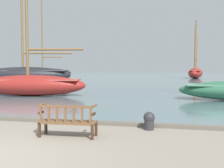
# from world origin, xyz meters

# --- Properties ---
(harbor_water) EXTENTS (100.00, 80.00, 0.08)m
(harbor_water) POSITION_xyz_m (0.00, 44.00, 0.04)
(harbor_water) COLOR slate
(harbor_water) RESTS_ON ground
(quay_edge_kerb) EXTENTS (40.00, 0.30, 0.12)m
(quay_edge_kerb) POSITION_xyz_m (0.00, 3.85, 0.06)
(quay_edge_kerb) COLOR #675F54
(quay_edge_kerb) RESTS_ON ground
(park_bench) EXTENTS (1.62, 0.58, 0.92)m
(park_bench) POSITION_xyz_m (0.95, 2.01, 0.47)
(park_bench) COLOR #3D2A19
(park_bench) RESTS_ON ground
(sailboat_outer_port) EXTENTS (11.17, 5.66, 11.01)m
(sailboat_outer_port) POSITION_xyz_m (-11.94, 22.41, 1.10)
(sailboat_outer_port) COLOR black
(sailboat_outer_port) RESTS_ON harbor_water
(sailboat_nearest_port) EXTENTS (9.87, 3.58, 13.88)m
(sailboat_nearest_port) POSITION_xyz_m (-18.51, 40.25, 1.07)
(sailboat_nearest_port) COLOR black
(sailboat_nearest_port) RESTS_ON harbor_water
(sailboat_mid_port) EXTENTS (7.46, 3.00, 8.37)m
(sailboat_mid_port) POSITION_xyz_m (-5.24, 11.29, 0.83)
(sailboat_mid_port) COLOR maroon
(sailboat_mid_port) RESTS_ON harbor_water
(sailboat_outer_starboard) EXTENTS (3.15, 8.46, 9.20)m
(sailboat_outer_starboard) POSITION_xyz_m (7.24, 41.22, 1.04)
(sailboat_outer_starboard) COLOR maroon
(sailboat_outer_starboard) RESTS_ON harbor_water
(mooring_bollard) EXTENTS (0.36, 0.36, 0.57)m
(mooring_bollard) POSITION_xyz_m (3.12, 3.41, 0.30)
(mooring_bollard) COLOR #2D2D33
(mooring_bollard) RESTS_ON ground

